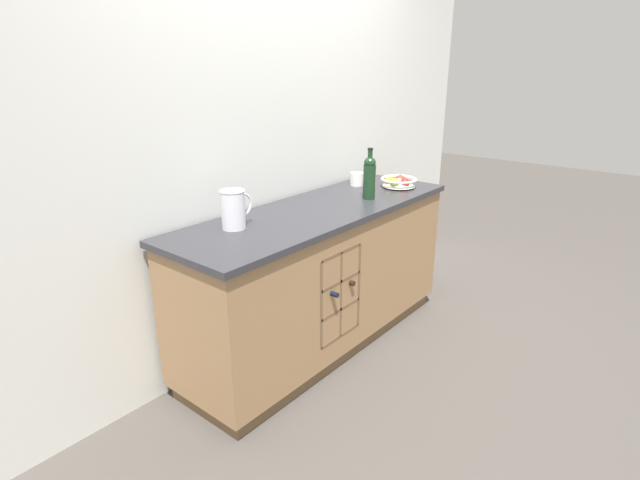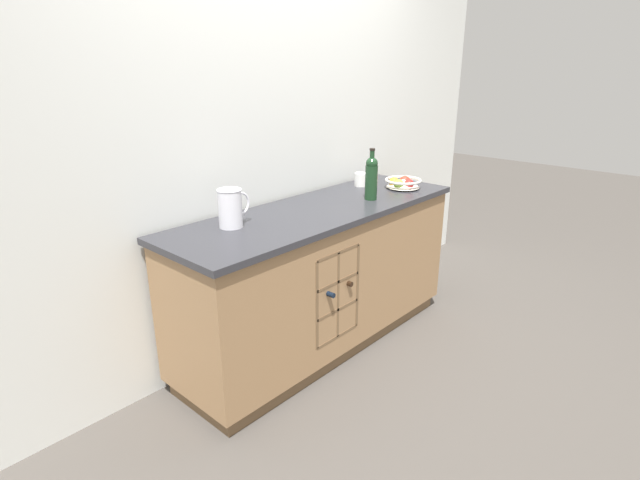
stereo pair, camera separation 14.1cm
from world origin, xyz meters
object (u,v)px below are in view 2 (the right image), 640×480
Objects in this scene: fruit_bowl at (403,182)px; ceramic_mug at (361,179)px; white_pitcher at (231,207)px; standing_wine_bottle at (371,177)px.

ceramic_mug is at bearing 117.28° from fruit_bowl.
ceramic_mug is (1.16, 0.06, -0.06)m from white_pitcher.
fruit_bowl is 1.96× the size of ceramic_mug.
fruit_bowl is at bearing 1.75° from standing_wine_bottle.
white_pitcher is at bearing -176.94° from ceramic_mug.
standing_wine_bottle reaches higher than ceramic_mug.
white_pitcher reaches higher than ceramic_mug.
fruit_bowl is 1.30m from white_pitcher.
standing_wine_bottle is at bearing -132.64° from ceramic_mug.
white_pitcher reaches higher than fruit_bowl.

